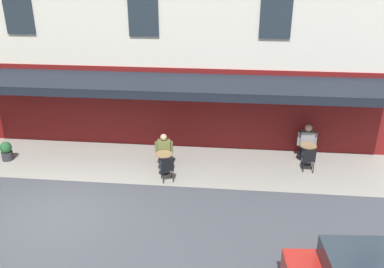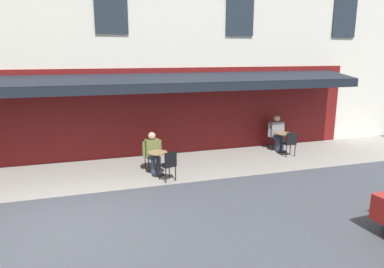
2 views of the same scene
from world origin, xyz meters
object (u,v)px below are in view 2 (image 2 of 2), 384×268
cafe_table_streetside (282,139)px  seated_companion_in_olive (153,151)px  cafe_chair_black_near_door (290,142)px  cafe_chair_black_under_awning (274,134)px  cafe_table_near_entrance (158,160)px  cafe_chair_black_corner_left (169,163)px  seated_patron_in_grey (277,131)px  cafe_chair_black_facing_street (151,153)px

cafe_table_streetside → seated_companion_in_olive: seated_companion_in_olive is taller
cafe_table_streetside → cafe_chair_black_near_door: cafe_chair_black_near_door is taller
cafe_chair_black_under_awning → seated_companion_in_olive: size_ratio=0.71×
cafe_table_near_entrance → cafe_table_streetside: size_ratio=1.00×
cafe_table_near_entrance → cafe_chair_black_corner_left: cafe_chair_black_corner_left is taller
cafe_chair_black_corner_left → cafe_chair_black_under_awning: size_ratio=1.00×
cafe_table_near_entrance → cafe_chair_black_under_awning: 5.45m
cafe_table_streetside → seated_patron_in_grey: size_ratio=0.55×
seated_patron_in_grey → seated_companion_in_olive: 5.32m
cafe_chair_black_facing_street → cafe_chair_black_near_door: (-5.14, 0.02, 0.00)m
cafe_table_near_entrance → seated_patron_in_grey: 5.38m
cafe_table_streetside → cafe_table_near_entrance: bearing=13.6°
cafe_chair_black_corner_left → cafe_table_streetside: size_ratio=1.21×
cafe_chair_black_facing_street → cafe_chair_black_under_awning: size_ratio=1.00×
seated_patron_in_grey → cafe_chair_black_under_awning: bearing=-93.2°
cafe_chair_black_facing_street → cafe_table_streetside: cafe_chair_black_facing_street is taller
cafe_chair_black_corner_left → seated_patron_in_grey: size_ratio=0.67×
cafe_table_near_entrance → seated_patron_in_grey: size_ratio=0.55×
cafe_chair_black_facing_street → cafe_table_streetside: size_ratio=1.21×
cafe_chair_black_corner_left → seated_companion_in_olive: size_ratio=0.71×
cafe_table_streetside → cafe_chair_black_corner_left: bearing=20.5°
cafe_chair_black_facing_street → cafe_table_near_entrance: bearing=99.1°
cafe_chair_black_facing_street → cafe_chair_black_corner_left: bearing=104.4°
cafe_chair_black_under_awning → seated_companion_in_olive: seated_companion_in_olive is taller
cafe_chair_black_corner_left → seated_patron_in_grey: bearing=-155.4°
cafe_chair_black_under_awning → seated_patron_in_grey: 0.28m
cafe_chair_black_near_door → cafe_table_streetside: bearing=-94.1°
cafe_table_streetside → cafe_chair_black_under_awning: bearing=-93.2°
cafe_chair_black_under_awning → seated_patron_in_grey: bearing=86.8°
seated_companion_in_olive → cafe_table_near_entrance: bearing=99.1°
cafe_table_near_entrance → cafe_chair_black_corner_left: 0.63m
cafe_chair_black_near_door → seated_companion_in_olive: 5.12m
cafe_table_streetside → seated_patron_in_grey: (-0.02, -0.41, 0.23)m
cafe_chair_black_under_awning → cafe_table_near_entrance: bearing=20.0°
cafe_table_streetside → seated_patron_in_grey: seated_patron_in_grey is taller
cafe_chair_black_under_awning → cafe_chair_black_facing_street: bearing=13.3°
cafe_table_near_entrance → cafe_chair_black_facing_street: size_ratio=0.82×
cafe_chair_black_corner_left → cafe_chair_black_facing_street: size_ratio=1.00×
cafe_chair_black_facing_street → seated_companion_in_olive: bearing=99.1°
cafe_chair_black_facing_street → cafe_chair_black_under_awning: 5.37m
cafe_chair_black_corner_left → cafe_chair_black_near_door: same height
cafe_table_near_entrance → seated_companion_in_olive: 0.46m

